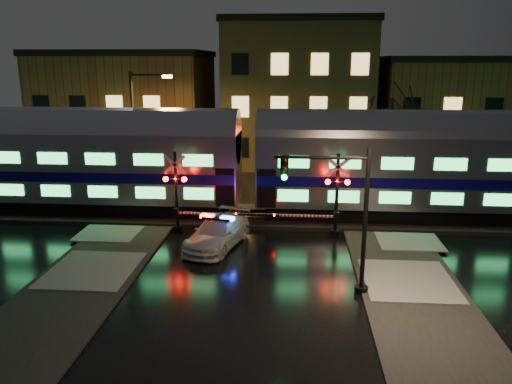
% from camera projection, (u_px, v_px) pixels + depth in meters
% --- Properties ---
extents(ground, '(120.00, 120.00, 0.00)m').
position_uv_depth(ground, '(253.00, 251.00, 23.34)').
color(ground, black).
rests_on(ground, ground).
extents(ballast, '(90.00, 4.20, 0.24)m').
position_uv_depth(ballast, '(260.00, 216.00, 28.13)').
color(ballast, black).
rests_on(ballast, ground).
extents(sidewalk_left, '(4.00, 20.00, 0.12)m').
position_uv_depth(sidewalk_left, '(60.00, 305.00, 18.03)').
color(sidewalk_left, '#2D2D2D').
rests_on(sidewalk_left, ground).
extents(sidewalk_right, '(4.00, 20.00, 0.12)m').
position_uv_depth(sidewalk_right, '(427.00, 319.00, 17.04)').
color(sidewalk_right, '#2D2D2D').
rests_on(sidewalk_right, ground).
extents(building_left, '(14.00, 10.00, 9.00)m').
position_uv_depth(building_left, '(128.00, 109.00, 44.40)').
color(building_left, brown).
rests_on(building_left, ground).
extents(building_mid, '(12.00, 11.00, 11.50)m').
position_uv_depth(building_mid, '(297.00, 95.00, 43.42)').
color(building_mid, brown).
rests_on(building_mid, ground).
extents(building_right, '(12.00, 10.00, 8.50)m').
position_uv_depth(building_right, '(450.00, 114.00, 42.32)').
color(building_right, brown).
rests_on(building_right, ground).
extents(train, '(51.00, 3.12, 5.92)m').
position_uv_depth(train, '(248.00, 159.00, 27.35)').
color(train, black).
rests_on(train, ballast).
extents(police_car, '(3.10, 5.09, 1.54)m').
position_uv_depth(police_car, '(218.00, 233.00, 23.75)').
color(police_car, silver).
rests_on(police_car, ground).
extents(crossing_signal_right, '(5.99, 0.66, 4.24)m').
position_uv_depth(crossing_signal_right, '(329.00, 203.00, 24.84)').
color(crossing_signal_right, black).
rests_on(crossing_signal_right, ground).
extents(crossing_signal_left, '(5.97, 0.66, 4.23)m').
position_uv_depth(crossing_signal_left, '(183.00, 200.00, 25.41)').
color(crossing_signal_left, black).
rests_on(crossing_signal_left, ground).
extents(traffic_light, '(3.63, 0.68, 5.62)m').
position_uv_depth(traffic_light, '(341.00, 218.00, 18.36)').
color(traffic_light, black).
rests_on(traffic_light, ground).
extents(streetlight, '(2.67, 0.28, 8.00)m').
position_uv_depth(streetlight, '(138.00, 127.00, 31.46)').
color(streetlight, black).
rests_on(streetlight, ground).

